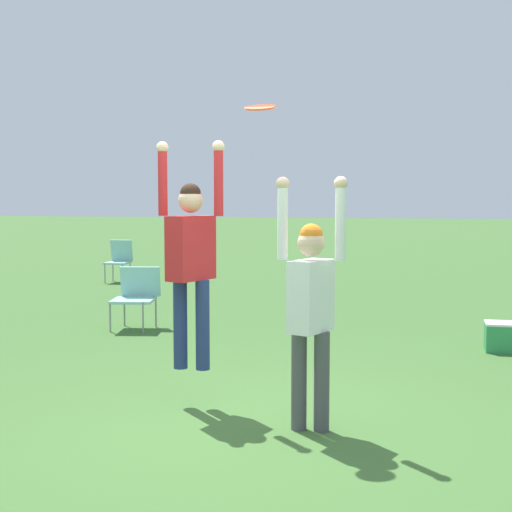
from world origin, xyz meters
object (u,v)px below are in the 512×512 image
object	(u,v)px
person_defending	(311,299)
frisbee	(260,107)
camping_chair_1	(136,293)
person_jumping	(191,251)
cooler_box	(504,337)
camping_chair_3	(119,258)

from	to	relation	value
person_defending	frisbee	xyz separation A→B (m)	(-0.44, 0.19, 1.48)
frisbee	camping_chair_1	distance (m)	4.82
camping_chair_1	frisbee	bearing A→B (deg)	114.95
person_jumping	cooler_box	xyz separation A→B (m)	(2.87, 2.92, -1.17)
person_jumping	camping_chair_1	size ratio (longest dim) A/B	2.31
person_jumping	camping_chair_3	size ratio (longest dim) A/B	2.16
camping_chair_3	cooler_box	size ratio (longest dim) A/B	2.07
frisbee	camping_chair_1	bearing A→B (deg)	125.73
camping_chair_1	cooler_box	xyz separation A→B (m)	(4.77, -0.40, -0.32)
person_jumping	cooler_box	world-z (taller)	person_jumping
cooler_box	camping_chair_1	bearing A→B (deg)	175.15
person_jumping	frisbee	size ratio (longest dim) A/B	7.69
camping_chair_1	person_jumping	bearing A→B (deg)	108.98
person_jumping	camping_chair_3	bearing A→B (deg)	48.83
person_jumping	frisbee	world-z (taller)	frisbee
person_defending	frisbee	size ratio (longest dim) A/B	7.71
frisbee	camping_chair_3	size ratio (longest dim) A/B	0.28
person_defending	camping_chair_3	distance (m)	10.37
cooler_box	person_jumping	bearing A→B (deg)	-134.46
person_defending	camping_chair_3	bearing A→B (deg)	-126.88
person_jumping	camping_chair_1	xyz separation A→B (m)	(-1.90, 3.33, -0.85)
person_defending	cooler_box	size ratio (longest dim) A/B	4.47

